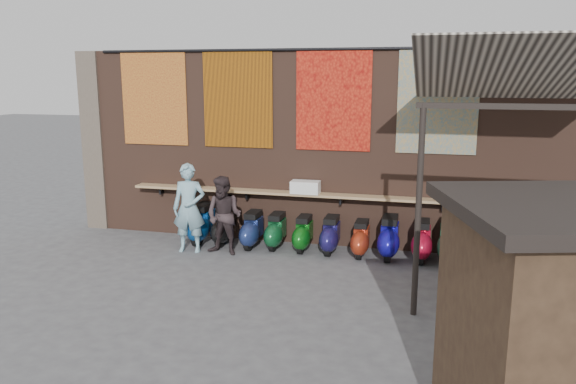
# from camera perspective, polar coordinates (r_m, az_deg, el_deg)

# --- Properties ---
(ground) EXTENTS (70.00, 70.00, 0.00)m
(ground) POSITION_cam_1_polar(r_m,az_deg,el_deg) (9.56, -0.10, -9.59)
(ground) COLOR #474749
(ground) RESTS_ON ground
(brick_wall) EXTENTS (10.00, 0.40, 4.00)m
(brick_wall) POSITION_cam_1_polar(r_m,az_deg,el_deg) (11.63, 3.27, 4.44)
(brick_wall) COLOR brown
(brick_wall) RESTS_ON ground
(pier_left) EXTENTS (0.50, 0.50, 4.00)m
(pier_left) POSITION_cam_1_polar(r_m,az_deg,el_deg) (13.63, -18.79, 4.91)
(pier_left) COLOR #4C4238
(pier_left) RESTS_ON ground
(eating_counter) EXTENTS (8.00, 0.32, 0.05)m
(eating_counter) POSITION_cam_1_polar(r_m,az_deg,el_deg) (11.42, 2.85, -0.27)
(eating_counter) COLOR #9E7A51
(eating_counter) RESTS_ON brick_wall
(shelf_box) EXTENTS (0.58, 0.31, 0.25)m
(shelf_box) POSITION_cam_1_polar(r_m,az_deg,el_deg) (11.41, 1.77, 0.50)
(shelf_box) COLOR white
(shelf_box) RESTS_ON eating_counter
(tapestry_redgold) EXTENTS (1.50, 0.02, 2.00)m
(tapestry_redgold) POSITION_cam_1_polar(r_m,az_deg,el_deg) (12.55, -13.44, 9.26)
(tapestry_redgold) COLOR maroon
(tapestry_redgold) RESTS_ON brick_wall
(tapestry_sun) EXTENTS (1.50, 0.02, 2.00)m
(tapestry_sun) POSITION_cam_1_polar(r_m,az_deg,el_deg) (11.78, -5.13, 9.39)
(tapestry_sun) COLOR #CD6A0C
(tapestry_sun) RESTS_ON brick_wall
(tapestry_orange) EXTENTS (1.50, 0.02, 2.00)m
(tapestry_orange) POSITION_cam_1_polar(r_m,az_deg,el_deg) (11.27, 4.62, 9.29)
(tapestry_orange) COLOR red
(tapestry_orange) RESTS_ON brick_wall
(tapestry_multi) EXTENTS (1.50, 0.02, 2.00)m
(tapestry_multi) POSITION_cam_1_polar(r_m,az_deg,el_deg) (11.10, 14.97, 8.89)
(tapestry_multi) COLOR teal
(tapestry_multi) RESTS_ON brick_wall
(hang_rail) EXTENTS (9.50, 0.06, 0.06)m
(hang_rail) POSITION_cam_1_polar(r_m,az_deg,el_deg) (11.32, 3.16, 14.28)
(hang_rail) COLOR black
(hang_rail) RESTS_ON brick_wall
(scooter_stool_0) EXTENTS (0.39, 0.87, 0.82)m
(scooter_stool_0) POSITION_cam_1_polar(r_m,az_deg,el_deg) (12.00, -8.70, -3.19)
(scooter_stool_0) COLOR navy
(scooter_stool_0) RESTS_ON ground
(scooter_stool_1) EXTENTS (0.35, 0.79, 0.75)m
(scooter_stool_1) POSITION_cam_1_polar(r_m,az_deg,el_deg) (11.84, -6.49, -3.52)
(scooter_stool_1) COLOR black
(scooter_stool_1) RESTS_ON ground
(scooter_stool_2) EXTENTS (0.35, 0.78, 0.74)m
(scooter_stool_2) POSITION_cam_1_polar(r_m,az_deg,el_deg) (11.57, -3.66, -3.86)
(scooter_stool_2) COLOR navy
(scooter_stool_2) RESTS_ON ground
(scooter_stool_3) EXTENTS (0.34, 0.75, 0.71)m
(scooter_stool_3) POSITION_cam_1_polar(r_m,az_deg,el_deg) (11.50, -1.23, -4.00)
(scooter_stool_3) COLOR #0F4E26
(scooter_stool_3) RESTS_ON ground
(scooter_stool_4) EXTENTS (0.33, 0.74, 0.70)m
(scooter_stool_4) POSITION_cam_1_polar(r_m,az_deg,el_deg) (11.34, 1.57, -4.26)
(scooter_stool_4) COLOR #0C5812
(scooter_stool_4) RESTS_ON ground
(scooter_stool_5) EXTENTS (0.34, 0.76, 0.72)m
(scooter_stool_5) POSITION_cam_1_polar(r_m,az_deg,el_deg) (11.23, 4.36, -4.39)
(scooter_stool_5) COLOR #19144C
(scooter_stool_5) RESTS_ON ground
(scooter_stool_6) EXTENTS (0.33, 0.73, 0.69)m
(scooter_stool_6) POSITION_cam_1_polar(r_m,az_deg,el_deg) (11.09, 7.42, -4.75)
(scooter_stool_6) COLOR #9D2C15
(scooter_stool_6) RESTS_ON ground
(scooter_stool_7) EXTENTS (0.38, 0.86, 0.81)m
(scooter_stool_7) POSITION_cam_1_polar(r_m,az_deg,el_deg) (11.04, 10.25, -4.60)
(scooter_stool_7) COLOR #110D8F
(scooter_stool_7) RESTS_ON ground
(scooter_stool_8) EXTENTS (0.36, 0.81, 0.77)m
(scooter_stool_8) POSITION_cam_1_polar(r_m,az_deg,el_deg) (11.04, 13.45, -4.86)
(scooter_stool_8) COLOR #AB0D28
(scooter_stool_8) RESTS_ON ground
(scooter_stool_9) EXTENTS (0.39, 0.88, 0.83)m
(scooter_stool_9) POSITION_cam_1_polar(r_m,az_deg,el_deg) (11.01, 16.01, -4.86)
(scooter_stool_9) COLOR #165A3A
(scooter_stool_9) RESTS_ON ground
(scooter_stool_10) EXTENTS (0.33, 0.73, 0.69)m
(scooter_stool_10) POSITION_cam_1_polar(r_m,az_deg,el_deg) (11.08, 19.08, -5.35)
(scooter_stool_10) COLOR #95480D
(scooter_stool_10) RESTS_ON ground
(diner_left) EXTENTS (0.72, 0.54, 1.79)m
(diner_left) POSITION_cam_1_polar(r_m,az_deg,el_deg) (11.33, -10.02, -1.62)
(diner_left) COLOR #7FABB9
(diner_left) RESTS_ON ground
(diner_right) EXTENTS (0.83, 0.69, 1.57)m
(diner_right) POSITION_cam_1_polar(r_m,az_deg,el_deg) (11.08, -6.50, -2.41)
(diner_right) COLOR #322729
(diner_right) RESTS_ON ground
(shopper_navy) EXTENTS (0.92, 0.44, 1.52)m
(shopper_navy) POSITION_cam_1_polar(r_m,az_deg,el_deg) (8.73, 18.32, -7.04)
(shopper_navy) COLOR black
(shopper_navy) RESTS_ON ground
(shopper_tan) EXTENTS (0.89, 0.76, 1.55)m
(shopper_tan) POSITION_cam_1_polar(r_m,az_deg,el_deg) (9.56, 18.94, -5.35)
(shopper_tan) COLOR #96745F
(shopper_tan) RESTS_ON ground
(stall_sign) EXTENTS (1.16, 0.38, 0.50)m
(stall_sign) POSITION_cam_1_polar(r_m,az_deg,el_deg) (6.15, 24.82, -6.15)
(stall_sign) COLOR gold
(stall_sign) RESTS_ON market_stall
(stall_shelf) EXTENTS (1.76, 0.61, 0.06)m
(stall_shelf) POSITION_cam_1_polar(r_m,az_deg,el_deg) (6.45, 24.15, -13.36)
(stall_shelf) COLOR #473321
(stall_shelf) RESTS_ON market_stall
(awning_canvas) EXTENTS (3.20, 3.28, 0.97)m
(awning_canvas) POSITION_cam_1_polar(r_m,az_deg,el_deg) (9.59, 22.48, 11.30)
(awning_canvas) COLOR beige
(awning_canvas) RESTS_ON brick_wall
(awning_ledger) EXTENTS (3.30, 0.08, 0.12)m
(awning_ledger) POSITION_cam_1_polar(r_m,az_deg,el_deg) (11.18, 21.56, 13.38)
(awning_ledger) COLOR #33261C
(awning_ledger) RESTS_ON brick_wall
(awning_header) EXTENTS (3.00, 0.08, 0.08)m
(awning_header) POSITION_cam_1_polar(r_m,az_deg,el_deg) (8.12, 23.62, 7.95)
(awning_header) COLOR black
(awning_header) RESTS_ON awning_post_left
(awning_post_left) EXTENTS (0.09, 0.09, 3.10)m
(awning_post_left) POSITION_cam_1_polar(r_m,az_deg,el_deg) (8.25, 13.09, -2.11)
(awning_post_left) COLOR black
(awning_post_left) RESTS_ON ground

